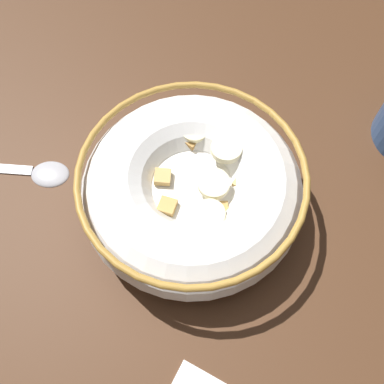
{
  "coord_description": "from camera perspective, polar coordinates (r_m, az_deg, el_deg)",
  "views": [
    {
      "loc": [
        17.41,
        4.29,
        38.96
      ],
      "look_at": [
        0.0,
        0.0,
        3.0
      ],
      "focal_mm": 42.49,
      "sensor_mm": 36.0,
      "label": 1
    }
  ],
  "objects": [
    {
      "name": "spoon",
      "position": [
        0.47,
        -20.62,
        2.72
      ],
      "size": [
        4.6,
        16.65,
        0.8
      ],
      "color": "#A5A5AD",
      "rests_on": "ground_plane"
    },
    {
      "name": "cereal_bowl",
      "position": [
        0.4,
        0.02,
        0.28
      ],
      "size": [
        19.51,
        19.51,
        6.42
      ],
      "color": "white",
      "rests_on": "ground_plane"
    },
    {
      "name": "ground_plane",
      "position": [
        0.44,
        0.0,
        -2.34
      ],
      "size": [
        135.53,
        135.53,
        2.0
      ],
      "primitive_type": "cube",
      "color": "#472B19"
    }
  ]
}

